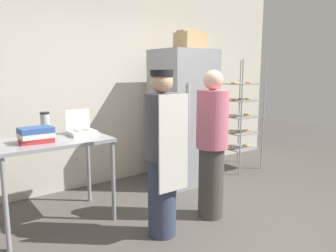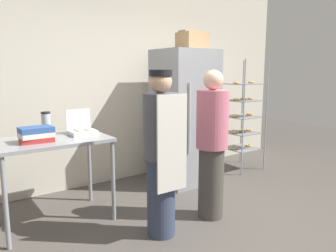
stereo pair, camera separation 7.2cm
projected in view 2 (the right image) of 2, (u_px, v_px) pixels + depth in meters
ground_plane at (224, 233)px, 3.28m from camera, size 14.00×14.00×0.00m
back_wall at (120, 78)px, 4.79m from camera, size 6.40×0.12×3.01m
refrigerator at (185, 117)px, 4.69m from camera, size 0.77×0.74×1.90m
baking_rack at (243, 116)px, 5.34m from camera, size 0.56×0.53×1.79m
prep_counter at (52, 148)px, 3.43m from camera, size 1.14×0.74×0.91m
donut_box at (82, 130)px, 3.63m from camera, size 0.28×0.23×0.28m
blender_pitcher at (46, 125)px, 3.58m from camera, size 0.13×0.13×0.26m
binder_stack at (36, 134)px, 3.25m from camera, size 0.33×0.24×0.15m
cardboard_storage_box at (192, 41)px, 4.61m from camera, size 0.38×0.31×0.26m
person_baker at (161, 152)px, 3.13m from camera, size 0.34×0.36×1.62m
person_customer at (212, 144)px, 3.54m from camera, size 0.34×0.34×1.62m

